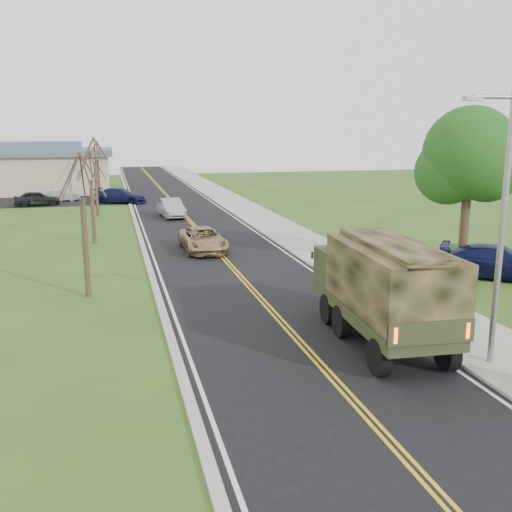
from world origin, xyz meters
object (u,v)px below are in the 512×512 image
object	(u,v)px
suv_champagne	(203,240)
sedan_silver	(171,208)
pickup_navy	(499,262)
military_truck	(383,284)

from	to	relation	value
suv_champagne	sedan_silver	xyz separation A→B (m)	(-0.37, 13.92, 0.06)
suv_champagne	pickup_navy	xyz separation A→B (m)	(12.71, -9.63, 0.09)
sedan_silver	pickup_navy	bearing A→B (deg)	-66.33
military_truck	sedan_silver	world-z (taller)	military_truck
military_truck	pickup_navy	bearing A→B (deg)	37.93
suv_champagne	sedan_silver	bearing A→B (deg)	89.73
military_truck	sedan_silver	size ratio (longest dim) A/B	1.59
military_truck	pickup_navy	xyz separation A→B (m)	(9.35, 6.49, -1.26)
pickup_navy	sedan_silver	bearing A→B (deg)	66.61
sedan_silver	pickup_navy	world-z (taller)	pickup_navy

